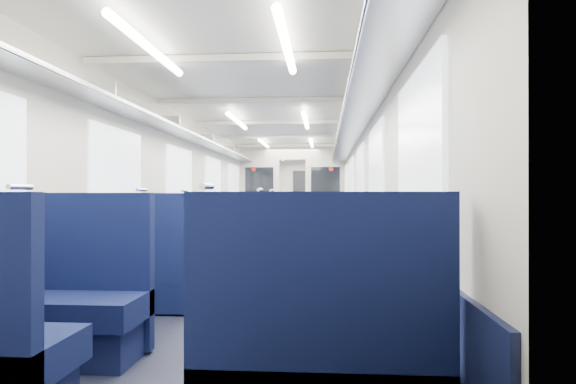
% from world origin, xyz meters
% --- Properties ---
extents(floor, '(2.80, 18.00, 0.01)m').
position_xyz_m(floor, '(0.00, 0.00, 0.00)').
color(floor, black).
rests_on(floor, ground).
extents(ceiling, '(2.80, 18.00, 0.01)m').
position_xyz_m(ceiling, '(0.00, 0.00, 2.35)').
color(ceiling, white).
rests_on(ceiling, wall_left).
extents(wall_left, '(0.02, 18.00, 2.35)m').
position_xyz_m(wall_left, '(-1.40, 0.00, 1.18)').
color(wall_left, beige).
rests_on(wall_left, floor).
extents(dado_left, '(0.03, 17.90, 0.70)m').
position_xyz_m(dado_left, '(-1.39, 0.00, 0.35)').
color(dado_left, '#101636').
rests_on(dado_left, floor).
extents(wall_right, '(0.02, 18.00, 2.35)m').
position_xyz_m(wall_right, '(1.40, 0.00, 1.18)').
color(wall_right, beige).
rests_on(wall_right, floor).
extents(dado_right, '(0.03, 17.90, 0.70)m').
position_xyz_m(dado_right, '(1.39, 0.00, 0.35)').
color(dado_right, '#101636').
rests_on(dado_right, floor).
extents(wall_far, '(2.80, 0.02, 2.35)m').
position_xyz_m(wall_far, '(0.00, 9.00, 1.18)').
color(wall_far, beige).
rests_on(wall_far, floor).
extents(luggage_rack_left, '(0.36, 17.40, 0.18)m').
position_xyz_m(luggage_rack_left, '(-1.21, 0.00, 1.97)').
color(luggage_rack_left, '#B2B5BA').
rests_on(luggage_rack_left, wall_left).
extents(luggage_rack_right, '(0.36, 17.40, 0.18)m').
position_xyz_m(luggage_rack_right, '(1.21, 0.00, 1.97)').
color(luggage_rack_right, '#B2B5BA').
rests_on(luggage_rack_right, wall_right).
extents(windows, '(2.78, 15.60, 0.75)m').
position_xyz_m(windows, '(0.00, -0.46, 1.42)').
color(windows, white).
rests_on(windows, wall_left).
extents(ceiling_fittings, '(2.70, 16.06, 0.11)m').
position_xyz_m(ceiling_fittings, '(0.00, -0.26, 2.29)').
color(ceiling_fittings, beige).
rests_on(ceiling_fittings, ceiling).
extents(end_door, '(0.75, 0.06, 2.00)m').
position_xyz_m(end_door, '(0.00, 8.94, 1.00)').
color(end_door, black).
rests_on(end_door, floor).
extents(bulkhead, '(2.80, 0.10, 2.35)m').
position_xyz_m(bulkhead, '(-0.00, 2.67, 1.23)').
color(bulkhead, beige).
rests_on(bulkhead, floor).
extents(seat_1, '(1.01, 0.56, 1.13)m').
position_xyz_m(seat_1, '(0.83, -8.38, 0.35)').
color(seat_1, '#0D1640').
rests_on(seat_1, floor).
extents(seat_2, '(1.01, 0.56, 1.13)m').
position_xyz_m(seat_2, '(-0.83, -7.22, 0.35)').
color(seat_2, '#0D1640').
rests_on(seat_2, floor).
extents(seat_3, '(1.01, 0.56, 1.13)m').
position_xyz_m(seat_3, '(0.83, -7.11, 0.35)').
color(seat_3, '#0D1640').
rests_on(seat_3, floor).
extents(seat_4, '(1.01, 0.56, 1.13)m').
position_xyz_m(seat_4, '(-0.83, -5.90, 0.35)').
color(seat_4, '#0D1640').
rests_on(seat_4, floor).
extents(seat_5, '(1.01, 0.56, 1.13)m').
position_xyz_m(seat_5, '(0.83, -6.08, 0.35)').
color(seat_5, '#0D1640').
rests_on(seat_5, floor).
extents(seat_6, '(1.01, 0.56, 1.13)m').
position_xyz_m(seat_6, '(-0.83, -4.86, 0.35)').
color(seat_6, '#0D1640').
rests_on(seat_6, floor).
extents(seat_7, '(1.01, 0.56, 1.13)m').
position_xyz_m(seat_7, '(0.83, -4.89, 0.35)').
color(seat_7, '#0D1640').
rests_on(seat_7, floor).
extents(seat_8, '(1.01, 0.56, 1.13)m').
position_xyz_m(seat_8, '(-0.83, -3.67, 0.35)').
color(seat_8, '#0D1640').
rests_on(seat_8, floor).
extents(seat_9, '(1.01, 0.56, 1.13)m').
position_xyz_m(seat_9, '(0.83, -3.63, 0.35)').
color(seat_9, '#0D1640').
rests_on(seat_9, floor).
extents(seat_10, '(1.01, 0.56, 1.13)m').
position_xyz_m(seat_10, '(-0.83, -2.49, 0.35)').
color(seat_10, '#0D1640').
rests_on(seat_10, floor).
extents(seat_11, '(1.01, 0.56, 1.13)m').
position_xyz_m(seat_11, '(0.83, -2.59, 0.35)').
color(seat_11, '#0D1640').
rests_on(seat_11, floor).
extents(seat_12, '(1.01, 0.56, 1.13)m').
position_xyz_m(seat_12, '(-0.83, -1.28, 0.35)').
color(seat_12, '#0D1640').
rests_on(seat_12, floor).
extents(seat_13, '(1.01, 0.56, 1.13)m').
position_xyz_m(seat_13, '(0.83, -1.45, 0.35)').
color(seat_13, '#0D1640').
rests_on(seat_13, floor).
extents(seat_14, '(1.01, 0.56, 1.13)m').
position_xyz_m(seat_14, '(-0.83, -0.27, 0.35)').
color(seat_14, '#0D1640').
rests_on(seat_14, floor).
extents(seat_15, '(1.01, 0.56, 1.13)m').
position_xyz_m(seat_15, '(0.83, -0.28, 0.35)').
color(seat_15, '#0D1640').
rests_on(seat_15, floor).
extents(seat_16, '(1.01, 0.56, 1.13)m').
position_xyz_m(seat_16, '(-0.83, 0.86, 0.35)').
color(seat_16, '#0D1640').
rests_on(seat_16, floor).
extents(seat_17, '(1.01, 0.56, 1.13)m').
position_xyz_m(seat_17, '(0.83, 0.92, 0.35)').
color(seat_17, '#0D1640').
rests_on(seat_17, floor).
extents(seat_18, '(1.01, 0.56, 1.13)m').
position_xyz_m(seat_18, '(-0.83, 2.19, 0.35)').
color(seat_18, '#0D1640').
rests_on(seat_18, floor).
extents(seat_19, '(1.01, 0.56, 1.13)m').
position_xyz_m(seat_19, '(0.83, 1.99, 0.35)').
color(seat_19, '#0D1640').
rests_on(seat_19, floor).
extents(seat_20, '(1.01, 0.56, 1.13)m').
position_xyz_m(seat_20, '(-0.83, 4.08, 0.35)').
color(seat_20, '#0D1640').
rests_on(seat_20, floor).
extents(seat_21, '(1.01, 0.56, 1.13)m').
position_xyz_m(seat_21, '(0.83, 4.24, 0.35)').
color(seat_21, '#0D1640').
rests_on(seat_21, floor).
extents(seat_22, '(1.01, 0.56, 1.13)m').
position_xyz_m(seat_22, '(-0.83, 5.18, 0.35)').
color(seat_22, '#0D1640').
rests_on(seat_22, floor).
extents(seat_23, '(1.01, 0.56, 1.13)m').
position_xyz_m(seat_23, '(0.83, 5.23, 0.35)').
color(seat_23, '#0D1640').
rests_on(seat_23, floor).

